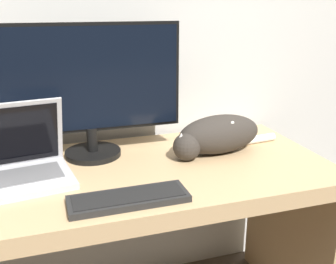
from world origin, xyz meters
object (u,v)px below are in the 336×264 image
Objects in this scene: monitor at (89,88)px; external_keyboard at (129,199)px; laptop at (18,166)px; cat at (217,134)px.

monitor is 0.48m from external_keyboard.
monitor is 0.37m from laptop.
laptop is at bearing 140.21° from external_keyboard.
monitor is at bearing 96.62° from external_keyboard.
external_keyboard is at bearing -151.58° from cat.
external_keyboard is (0.05, -0.41, -0.25)m from monitor.
cat is (0.41, 0.29, 0.06)m from external_keyboard.
laptop reaches higher than cat.
monitor is at bearing 22.03° from laptop.
cat is at bearing 34.49° from external_keyboard.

